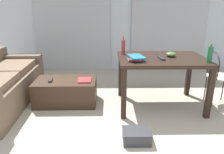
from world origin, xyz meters
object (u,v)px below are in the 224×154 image
(bottle_far, at_px, (123,47))
(magazine, at_px, (85,80))
(coffee_table, at_px, (66,91))
(wire_chair, at_px, (217,72))
(tv_remote_on_table, at_px, (161,58))
(craft_table, at_px, (162,64))
(scissors, at_px, (169,53))
(book_stack, at_px, (136,58))
(bottle_near, at_px, (210,55))
(shoebox, at_px, (137,136))
(tv_remote_primary, at_px, (51,80))
(bowl, at_px, (171,54))

(bottle_far, relative_size, magazine, 1.15)
(bottle_far, bearing_deg, coffee_table, -172.74)
(wire_chair, xyz_separation_m, tv_remote_on_table, (-0.91, -0.14, 0.26))
(craft_table, xyz_separation_m, scissors, (0.18, 0.27, 0.10))
(bottle_far, xyz_separation_m, book_stack, (0.15, -0.40, -0.08))
(bottle_near, height_order, shoebox, bottle_near)
(craft_table, distance_m, tv_remote_primary, 1.72)
(bowl, bearing_deg, tv_remote_primary, 179.17)
(book_stack, xyz_separation_m, magazine, (-0.75, 0.25, -0.41))
(bottle_near, xyz_separation_m, tv_remote_on_table, (-0.60, 0.19, -0.10))
(craft_table, distance_m, bowl, 0.20)
(coffee_table, distance_m, bowl, 1.73)
(bottle_far, distance_m, magazine, 0.80)
(tv_remote_on_table, height_order, scissors, tv_remote_on_table)
(tv_remote_on_table, height_order, shoebox, tv_remote_on_table)
(coffee_table, height_order, tv_remote_on_table, tv_remote_on_table)
(bottle_near, height_order, scissors, bottle_near)
(coffee_table, xyz_separation_m, bowl, (1.62, -0.07, 0.62))
(wire_chair, distance_m, tv_remote_primary, 2.57)
(craft_table, bearing_deg, bottle_far, 157.66)
(bowl, height_order, magazine, bowl)
(bottle_near, height_order, tv_remote_primary, bottle_near)
(coffee_table, bearing_deg, wire_chair, -1.94)
(coffee_table, height_order, craft_table, craft_table)
(bottle_near, relative_size, book_stack, 0.74)
(tv_remote_primary, bearing_deg, tv_remote_on_table, -13.30)
(bottle_near, bearing_deg, book_stack, 172.58)
(coffee_table, distance_m, magazine, 0.37)
(bowl, xyz_separation_m, scissors, (0.03, 0.22, -0.03))
(bowl, xyz_separation_m, shoebox, (-0.61, -1.00, -0.74))
(coffee_table, distance_m, wire_chair, 2.37)
(wire_chair, distance_m, book_stack, 1.33)
(bottle_far, bearing_deg, tv_remote_primary, -172.13)
(wire_chair, distance_m, scissors, 0.78)
(coffee_table, xyz_separation_m, magazine, (0.31, -0.03, 0.20))
(bottle_far, bearing_deg, magazine, -166.18)
(wire_chair, xyz_separation_m, scissors, (-0.70, 0.24, 0.25))
(wire_chair, bearing_deg, bottle_near, -132.96)
(bottle_near, relative_size, tv_remote_on_table, 1.35)
(bottle_far, bearing_deg, wire_chair, -7.78)
(shoebox, bearing_deg, coffee_table, 133.44)
(bowl, height_order, scissors, bowl)
(scissors, xyz_separation_m, tv_remote_primary, (-1.87, -0.20, -0.38))
(scissors, relative_size, shoebox, 0.32)
(coffee_table, bearing_deg, shoebox, -46.56)
(scissors, bearing_deg, magazine, -171.93)
(coffee_table, distance_m, bottle_near, 2.19)
(wire_chair, height_order, tv_remote_primary, wire_chair)
(book_stack, relative_size, magazine, 1.37)
(bottle_near, xyz_separation_m, scissors, (-0.39, 0.57, -0.11))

